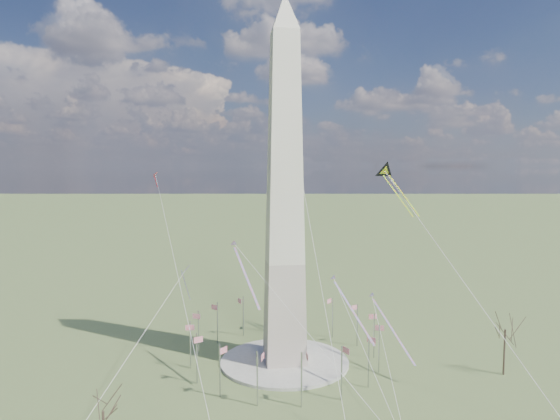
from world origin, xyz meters
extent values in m
plane|color=#4D6030|center=(0.00, 0.00, 0.00)|extent=(2000.00, 2000.00, 0.00)
cylinder|color=#B2AFA3|center=(0.00, 0.00, 0.40)|extent=(36.00, 36.00, 0.80)
pyramid|color=silver|center=(0.00, 0.00, 95.80)|extent=(9.90, 9.90, 10.00)
cylinder|color=#AEB1B4|center=(26.00, 0.00, 6.50)|extent=(0.36, 0.36, 13.00)
cube|color=red|center=(26.00, 1.30, 11.80)|extent=(2.40, 0.08, 1.50)
cylinder|color=#AEB1B4|center=(24.02, 9.95, 6.50)|extent=(0.36, 0.36, 13.00)
cube|color=red|center=(23.52, 11.15, 11.80)|extent=(2.25, 0.99, 1.50)
cylinder|color=#AEB1B4|center=(18.38, 18.38, 6.50)|extent=(0.36, 0.36, 13.00)
cube|color=red|center=(17.47, 19.30, 11.80)|extent=(1.75, 1.75, 1.50)
cylinder|color=#AEB1B4|center=(9.95, 24.02, 6.50)|extent=(0.36, 0.36, 13.00)
cube|color=red|center=(8.75, 24.52, 11.80)|extent=(0.99, 2.25, 1.50)
cylinder|color=#AEB1B4|center=(0.00, 26.00, 6.50)|extent=(0.36, 0.36, 13.00)
cube|color=red|center=(-1.30, 26.00, 11.80)|extent=(0.08, 2.40, 1.50)
cylinder|color=#AEB1B4|center=(-9.95, 24.02, 6.50)|extent=(0.36, 0.36, 13.00)
cube|color=red|center=(-11.15, 23.52, 11.80)|extent=(0.99, 2.25, 1.50)
cylinder|color=#AEB1B4|center=(-18.38, 18.38, 6.50)|extent=(0.36, 0.36, 13.00)
cube|color=red|center=(-19.30, 17.47, 11.80)|extent=(1.75, 1.75, 1.50)
cylinder|color=#AEB1B4|center=(-24.02, 9.95, 6.50)|extent=(0.36, 0.36, 13.00)
cube|color=red|center=(-24.52, 8.75, 11.80)|extent=(2.25, 0.99, 1.50)
cylinder|color=#AEB1B4|center=(-26.00, 0.00, 6.50)|extent=(0.36, 0.36, 13.00)
cube|color=red|center=(-26.00, -1.30, 11.80)|extent=(2.40, 0.08, 1.50)
cylinder|color=#AEB1B4|center=(-24.02, -9.95, 6.50)|extent=(0.36, 0.36, 13.00)
cube|color=red|center=(-23.52, -11.15, 11.80)|extent=(2.25, 0.99, 1.50)
cylinder|color=#AEB1B4|center=(-18.38, -18.38, 6.50)|extent=(0.36, 0.36, 13.00)
cube|color=red|center=(-17.47, -19.30, 11.80)|extent=(1.75, 1.75, 1.50)
cylinder|color=#AEB1B4|center=(-9.95, -24.02, 6.50)|extent=(0.36, 0.36, 13.00)
cube|color=red|center=(-8.75, -24.52, 11.80)|extent=(0.99, 2.25, 1.50)
cylinder|color=#AEB1B4|center=(0.00, -26.00, 6.50)|extent=(0.36, 0.36, 13.00)
cube|color=red|center=(1.30, -26.00, 11.80)|extent=(0.08, 2.40, 1.50)
cylinder|color=#AEB1B4|center=(9.95, -24.02, 6.50)|extent=(0.36, 0.36, 13.00)
cube|color=red|center=(11.15, -23.52, 11.80)|extent=(0.99, 2.25, 1.50)
cylinder|color=#AEB1B4|center=(18.38, -18.38, 6.50)|extent=(0.36, 0.36, 13.00)
cube|color=red|center=(19.30, -17.47, 11.80)|extent=(1.75, 1.75, 1.50)
cylinder|color=#AEB1B4|center=(24.02, -9.95, 6.50)|extent=(0.36, 0.36, 13.00)
cube|color=red|center=(24.52, -8.75, 11.80)|extent=(2.25, 0.99, 1.50)
cylinder|color=#4D3C2E|center=(56.36, -15.94, 6.14)|extent=(0.48, 0.48, 12.28)
cube|color=orange|center=(35.32, 3.39, 46.85)|extent=(3.66, 15.68, 11.17)
cube|color=orange|center=(33.33, 2.98, 46.85)|extent=(3.66, 15.68, 11.17)
cube|color=#471A77|center=(-27.41, 9.05, 25.42)|extent=(2.46, 3.56, 2.69)
cube|color=#EA4F25|center=(-27.41, 9.05, 20.97)|extent=(2.51, 2.69, 9.31)
cube|color=#EA4F25|center=(15.67, -13.68, 18.09)|extent=(6.00, 18.10, 11.74)
cube|color=#EA4F25|center=(-11.51, -12.20, 27.74)|extent=(5.41, 18.54, 11.91)
cube|color=#EA4F25|center=(28.00, -9.29, 11.21)|extent=(5.47, 19.21, 12.33)
cube|color=red|center=(-37.47, 30.35, 52.53)|extent=(1.60, 2.38, 1.84)
cube|color=red|center=(-37.47, 30.35, 50.52)|extent=(1.14, 1.41, 4.21)
cube|color=white|center=(10.48, 42.37, 61.82)|extent=(1.73, 1.81, 1.86)
cube|color=white|center=(10.48, 42.37, 59.78)|extent=(0.38, 1.61, 4.28)
camera|label=1|loc=(-20.24, -134.24, 55.08)|focal=32.00mm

